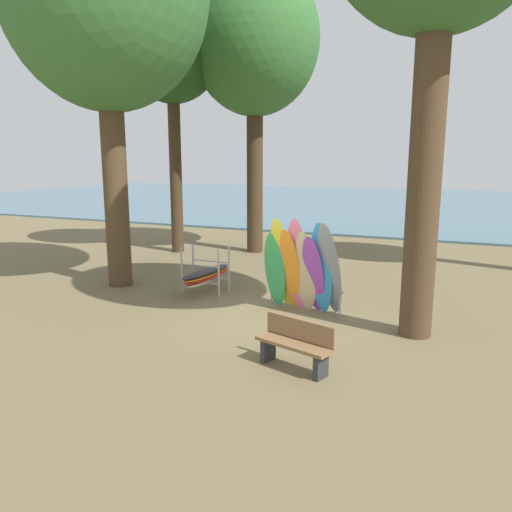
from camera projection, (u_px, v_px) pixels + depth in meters
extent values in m
plane|color=brown|center=(279.00, 317.00, 11.31)|extent=(80.00, 80.00, 0.00)
cube|color=#477084|center=(416.00, 204.00, 38.49)|extent=(80.00, 36.00, 0.10)
cylinder|color=#4C3823|center=(115.00, 176.00, 13.60)|extent=(0.66, 0.66, 6.12)
cylinder|color=#4C3823|center=(426.00, 163.00, 9.54)|extent=(0.64, 0.64, 6.92)
cylinder|color=#42301E|center=(176.00, 167.00, 18.60)|extent=(0.45, 0.45, 6.45)
ellipsoid|color=#234C1E|center=(172.00, 41.00, 17.74)|extent=(3.76, 3.76, 4.33)
cylinder|color=#42301E|center=(255.00, 170.00, 18.59)|extent=(0.60, 0.60, 6.23)
ellipsoid|color=#387033|center=(255.00, 39.00, 17.69)|extent=(4.64, 4.64, 5.33)
ellipsoid|color=#339E56|center=(275.00, 270.00, 11.86)|extent=(0.56, 0.51, 1.87)
ellipsoid|color=yellow|center=(282.00, 263.00, 11.73)|extent=(0.64, 0.79, 2.23)
ellipsoid|color=orange|center=(290.00, 269.00, 11.67)|extent=(0.62, 0.70, 1.98)
ellipsoid|color=pink|center=(298.00, 265.00, 11.55)|extent=(0.56, 0.59, 2.24)
ellipsoid|color=#C6B289|center=(305.00, 272.00, 11.49)|extent=(0.58, 0.58, 1.96)
ellipsoid|color=purple|center=(313.00, 275.00, 11.41)|extent=(0.62, 0.70, 1.86)
ellipsoid|color=#2D8ED1|center=(322.00, 269.00, 11.29)|extent=(0.57, 0.55, 2.17)
ellipsoid|color=gray|center=(330.00, 269.00, 11.20)|extent=(0.69, 0.86, 2.19)
cylinder|color=#9EA0A5|center=(271.00, 292.00, 12.38)|extent=(0.04, 0.04, 0.55)
cylinder|color=#9EA0A5|center=(340.00, 304.00, 11.42)|extent=(0.04, 0.04, 0.55)
cylinder|color=#9EA0A5|center=(304.00, 287.00, 11.85)|extent=(1.96, 0.36, 0.04)
cylinder|color=#9EA0A5|center=(182.00, 270.00, 13.22)|extent=(0.05, 0.05, 1.25)
cylinder|color=#9EA0A5|center=(219.00, 274.00, 12.80)|extent=(0.05, 0.05, 1.25)
cylinder|color=#9EA0A5|center=(193.00, 266.00, 13.76)|extent=(0.05, 0.05, 1.25)
cylinder|color=#9EA0A5|center=(229.00, 269.00, 13.34)|extent=(0.05, 0.05, 1.25)
cylinder|color=#9EA0A5|center=(200.00, 282.00, 13.06)|extent=(1.10, 0.04, 0.04)
cylinder|color=#9EA0A5|center=(200.00, 266.00, 12.98)|extent=(1.10, 0.04, 0.04)
cylinder|color=#9EA0A5|center=(211.00, 277.00, 13.60)|extent=(1.10, 0.04, 0.04)
cylinder|color=#9EA0A5|center=(211.00, 261.00, 13.52)|extent=(1.10, 0.04, 0.04)
ellipsoid|color=#C6B289|center=(207.00, 278.00, 13.31)|extent=(0.63, 2.13, 0.06)
ellipsoid|color=red|center=(207.00, 276.00, 13.29)|extent=(0.65, 2.13, 0.06)
ellipsoid|color=orange|center=(207.00, 274.00, 13.28)|extent=(0.61, 2.12, 0.06)
ellipsoid|color=black|center=(206.00, 271.00, 13.28)|extent=(0.66, 2.13, 0.06)
cube|color=#2D2D33|center=(268.00, 349.00, 8.87)|extent=(0.19, 0.34, 0.42)
cube|color=#2D2D33|center=(321.00, 366.00, 8.15)|extent=(0.19, 0.34, 0.42)
cube|color=olive|center=(294.00, 344.00, 8.46)|extent=(1.46, 0.81, 0.06)
cube|color=olive|center=(300.00, 329.00, 8.55)|extent=(1.35, 0.49, 0.36)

